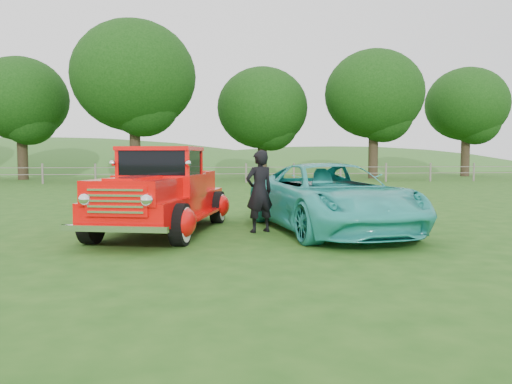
{
  "coord_description": "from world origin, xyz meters",
  "views": [
    {
      "loc": [
        -0.3,
        -8.54,
        1.57
      ],
      "look_at": [
        0.95,
        1.2,
        0.88
      ],
      "focal_mm": 35.0,
      "sensor_mm": 36.0,
      "label": 1
    }
  ],
  "objects": [
    {
      "name": "tree_mid_east",
      "position": [
        13.0,
        27.0,
        6.17
      ],
      "size": [
        7.2,
        7.2,
        9.44
      ],
      "color": "black",
      "rests_on": "ground"
    },
    {
      "name": "tree_far_east",
      "position": [
        22.0,
        30.0,
        5.86
      ],
      "size": [
        6.6,
        6.6,
        8.86
      ],
      "color": "black",
      "rests_on": "ground"
    },
    {
      "name": "red_pickup",
      "position": [
        -0.93,
        1.95,
        0.8
      ],
      "size": [
        3.14,
        5.27,
        1.78
      ],
      "rotation": [
        0.0,
        0.0,
        -0.26
      ],
      "color": "black",
      "rests_on": "ground"
    },
    {
      "name": "tree_mid_west",
      "position": [
        -12.0,
        28.0,
        5.55
      ],
      "size": [
        6.4,
        6.4,
        8.46
      ],
      "color": "black",
      "rests_on": "ground"
    },
    {
      "name": "tree_near_east",
      "position": [
        5.0,
        29.0,
        5.25
      ],
      "size": [
        6.8,
        6.8,
        8.33
      ],
      "color": "black",
      "rests_on": "ground"
    },
    {
      "name": "tree_near_west",
      "position": [
        -4.0,
        25.0,
        6.8
      ],
      "size": [
        8.0,
        8.0,
        10.42
      ],
      "color": "black",
      "rests_on": "ground"
    },
    {
      "name": "ground",
      "position": [
        0.0,
        0.0,
        0.0
      ],
      "size": [
        140.0,
        140.0,
        0.0
      ],
      "primitive_type": "plane",
      "color": "#1F4D14",
      "rests_on": "ground"
    },
    {
      "name": "man",
      "position": [
        1.08,
        1.71,
        0.86
      ],
      "size": [
        0.73,
        0.61,
        1.71
      ],
      "primitive_type": "imported",
      "rotation": [
        0.0,
        0.0,
        3.52
      ],
      "color": "black",
      "rests_on": "ground"
    },
    {
      "name": "teal_sedan",
      "position": [
        2.58,
        1.64,
        0.72
      ],
      "size": [
        3.03,
        5.45,
        1.44
      ],
      "primitive_type": "imported",
      "rotation": [
        0.0,
        0.0,
        0.13
      ],
      "color": "#2CB2A8",
      "rests_on": "ground"
    },
    {
      "name": "distant_hills",
      "position": [
        -4.08,
        59.46,
        -4.55
      ],
      "size": [
        116.0,
        60.0,
        18.0
      ],
      "color": "#2C5A21",
      "rests_on": "ground"
    },
    {
      "name": "fence_line",
      "position": [
        0.0,
        22.0,
        0.6
      ],
      "size": [
        48.0,
        0.12,
        1.2
      ],
      "color": "slate",
      "rests_on": "ground"
    }
  ]
}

